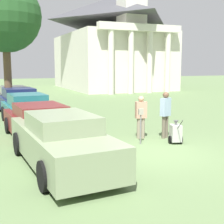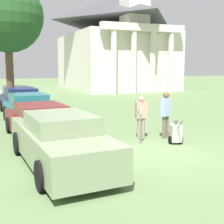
% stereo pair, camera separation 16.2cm
% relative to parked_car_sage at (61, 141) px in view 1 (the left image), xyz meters
% --- Properties ---
extents(ground_plane, '(120.00, 120.00, 0.00)m').
position_rel_parked_car_sage_xyz_m(ground_plane, '(3.05, 0.06, -0.71)').
color(ground_plane, '#607A4C').
extents(parked_car_sage, '(2.20, 5.34, 1.50)m').
position_rel_parked_car_sage_xyz_m(parked_car_sage, '(0.00, 0.00, 0.00)').
color(parked_car_sage, gray).
rests_on(parked_car_sage, ground_plane).
extents(parked_car_maroon, '(2.26, 5.34, 1.35)m').
position_rel_parked_car_sage_xyz_m(parked_car_maroon, '(0.00, 3.44, -0.07)').
color(parked_car_maroon, maroon).
rests_on(parked_car_maroon, ground_plane).
extents(parked_car_teal, '(2.14, 4.86, 1.47)m').
position_rel_parked_car_sage_xyz_m(parked_car_teal, '(0.00, 6.76, -0.03)').
color(parked_car_teal, '#23666B').
rests_on(parked_car_teal, ground_plane).
extents(parked_car_navy, '(2.20, 4.78, 1.51)m').
position_rel_parked_car_sage_xyz_m(parked_car_navy, '(0.00, 10.21, -0.02)').
color(parked_car_navy, '#19234C').
rests_on(parked_car_navy, ground_plane).
extents(parked_car_white, '(2.13, 4.75, 1.42)m').
position_rel_parked_car_sage_xyz_m(parked_car_white, '(0.00, 13.68, -0.04)').
color(parked_car_white, silver).
rests_on(parked_car_white, ground_plane).
extents(parking_meter, '(0.18, 0.09, 1.28)m').
position_rel_parked_car_sage_xyz_m(parking_meter, '(3.20, 1.28, 0.19)').
color(parking_meter, slate).
rests_on(parking_meter, ground_plane).
extents(person_worker, '(0.45, 0.29, 1.65)m').
position_rel_parked_car_sage_xyz_m(person_worker, '(3.63, 2.07, 0.22)').
color(person_worker, gray).
rests_on(person_worker, ground_plane).
extents(person_supervisor, '(0.47, 0.36, 1.80)m').
position_rel_parked_car_sage_xyz_m(person_supervisor, '(4.53, 1.77, 0.32)').
color(person_supervisor, '#665B4C').
rests_on(person_supervisor, ground_plane).
extents(equipment_cart, '(0.53, 1.00, 1.00)m').
position_rel_parked_car_sage_xyz_m(equipment_cart, '(4.41, 0.88, -0.33)').
color(equipment_cart, '#B2B2AD').
rests_on(equipment_cart, ground_plane).
extents(church, '(10.75, 15.58, 22.77)m').
position_rel_parked_car_sage_xyz_m(church, '(12.80, 26.87, 5.04)').
color(church, silver).
rests_on(church, ground_plane).
extents(shade_tree, '(4.12, 4.12, 7.63)m').
position_rel_parked_car_sage_xyz_m(shade_tree, '(-0.48, 10.86, 4.82)').
color(shade_tree, brown).
rests_on(shade_tree, ground_plane).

